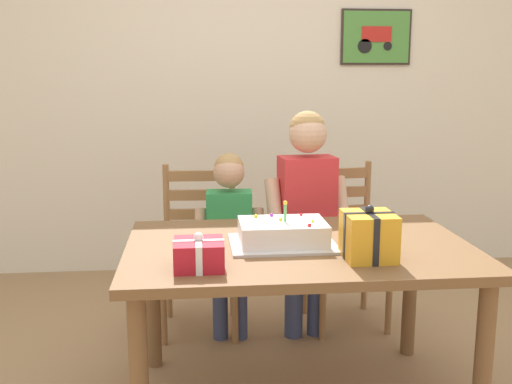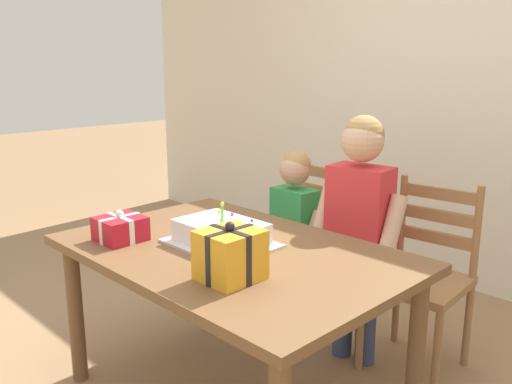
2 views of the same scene
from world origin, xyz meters
TOP-DOWN VIEW (x-y plane):
  - back_wall at (0.00, 1.98)m, footprint 6.40×0.11m
  - dining_table at (0.00, 0.00)m, footprint 1.46×0.97m
  - birthday_cake at (-0.07, -0.00)m, footprint 0.44×0.34m
  - gift_box_red_large at (-0.42, -0.27)m, footprint 0.19×0.19m
  - gift_box_beside_cake at (0.23, -0.22)m, footprint 0.20×0.21m
  - chair_left at (-0.41, 0.86)m, footprint 0.44×0.44m
  - chair_right at (0.41, 0.86)m, footprint 0.45×0.45m
  - child_older at (0.16, 0.68)m, footprint 0.47×0.27m
  - child_younger at (-0.26, 0.68)m, footprint 0.38×0.22m

SIDE VIEW (x-z plane):
  - chair_left at x=-0.41m, z-range 0.01..0.93m
  - chair_right at x=0.41m, z-range 0.01..0.93m
  - child_younger at x=-0.26m, z-range 0.11..1.13m
  - dining_table at x=0.00m, z-range 0.27..0.99m
  - child_older at x=0.16m, z-range 0.13..1.37m
  - birthday_cake at x=-0.07m, z-range 0.67..0.86m
  - gift_box_red_large at x=-0.42m, z-range 0.70..0.84m
  - gift_box_beside_cake at x=0.23m, z-range 0.70..0.92m
  - back_wall at x=0.00m, z-range 0.00..2.60m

